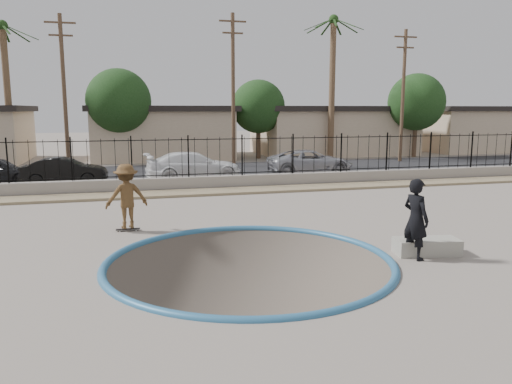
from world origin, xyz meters
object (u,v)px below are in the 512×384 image
at_px(skater, 127,199).
at_px(car_d, 310,162).
at_px(car_c, 194,166).
at_px(concrete_ledge, 427,246).
at_px(videographer, 416,219).
at_px(skateboard, 128,229).
at_px(car_b, 65,171).

xyz_separation_m(skater, car_d, (10.22, 11.23, -0.27)).
xyz_separation_m(skater, car_c, (3.46, 10.40, -0.22)).
distance_m(concrete_ledge, car_c, 15.41).
relative_size(videographer, concrete_ledge, 1.25).
xyz_separation_m(skater, videographer, (6.80, -4.77, 0.03)).
bearing_deg(videographer, skateboard, 39.41).
bearing_deg(skater, car_c, -119.09).
bearing_deg(skateboard, car_d, 48.25).
bearing_deg(concrete_ledge, car_b, 124.31).
bearing_deg(skateboard, concrete_ledge, -30.99).
distance_m(car_c, car_d, 6.81).
bearing_deg(car_b, skater, -161.66).
relative_size(skateboard, concrete_ledge, 0.45).
distance_m(videographer, concrete_ledge, 1.00).
bearing_deg(concrete_ledge, car_c, 104.58).
bearing_deg(car_c, videographer, -171.13).
bearing_deg(skater, concrete_ledge, 137.76).
distance_m(concrete_ledge, car_b, 18.04).
bearing_deg(videographer, skater, 39.41).
distance_m(videographer, car_b, 17.97).
xyz_separation_m(skater, skateboard, (-0.00, 0.00, -0.92)).
xyz_separation_m(concrete_ledge, car_d, (2.89, 15.73, 0.51)).
bearing_deg(car_d, car_c, 97.69).
height_order(skater, concrete_ledge, skater).
xyz_separation_m(videographer, concrete_ledge, (0.53, 0.27, -0.80)).
relative_size(skater, car_c, 0.39).
distance_m(skateboard, videographer, 8.36).
height_order(car_b, car_d, car_d).
distance_m(car_b, car_d, 13.08).
bearing_deg(skateboard, videographer, -34.48).
bearing_deg(car_c, skateboard, 158.05).
bearing_deg(car_b, videographer, -144.48).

